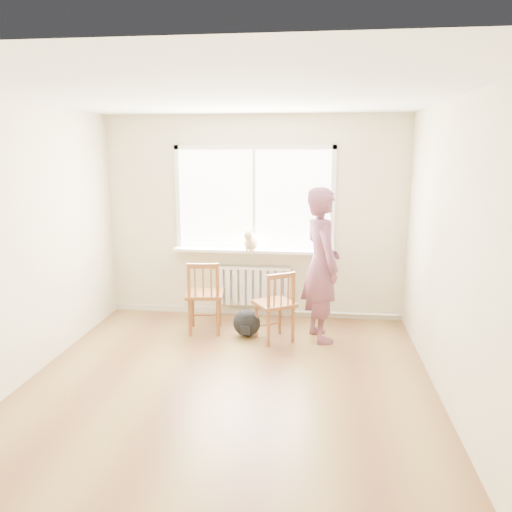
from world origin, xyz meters
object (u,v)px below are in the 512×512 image
(chair_left, at_px, (204,297))
(cat, at_px, (251,241))
(chair_right, at_px, (276,306))
(person, at_px, (321,265))
(backpack, at_px, (247,323))

(chair_left, height_order, cat, cat)
(chair_right, relative_size, cat, 1.89)
(person, bearing_deg, cat, 36.86)
(chair_left, bearing_deg, person, 170.90)
(chair_right, bearing_deg, backpack, -49.67)
(person, bearing_deg, backpack, 72.54)
(chair_right, xyz_separation_m, person, (0.52, 0.16, 0.48))
(chair_left, bearing_deg, chair_right, 160.63)
(cat, relative_size, backpack, 1.36)
(person, xyz_separation_m, cat, (-0.92, 0.60, 0.16))
(chair_left, distance_m, person, 1.50)
(chair_left, xyz_separation_m, backpack, (0.54, -0.07, -0.30))
(chair_left, distance_m, cat, 0.98)
(chair_left, distance_m, backpack, 0.62)
(backpack, bearing_deg, cat, 92.86)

